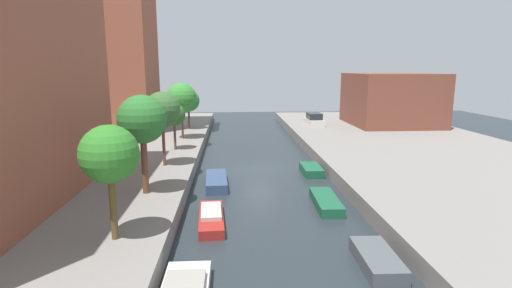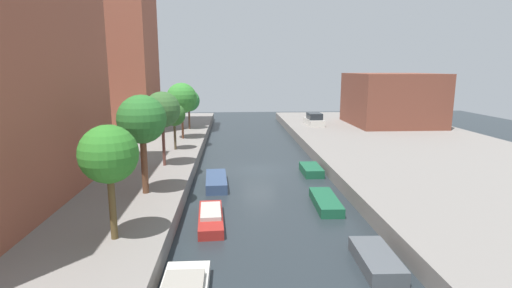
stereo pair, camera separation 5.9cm
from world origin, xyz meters
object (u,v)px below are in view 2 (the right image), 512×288
(street_tree_2, at_px, (162,110))
(parked_car, at_px, (314,120))
(moored_boat_left_2, at_px, (211,218))
(street_tree_1, at_px, (142,120))
(street_tree_5, at_px, (189,101))
(moored_boat_right_1, at_px, (376,260))
(apartment_tower_far, at_px, (103,8))
(street_tree_4, at_px, (182,98))
(moored_boat_right_2, at_px, (326,202))
(street_tree_3, at_px, (174,115))
(low_block_right, at_px, (391,99))
(street_tree_0, at_px, (109,155))
(moored_boat_left_3, at_px, (216,181))
(moored_boat_right_3, at_px, (311,170))

(street_tree_2, distance_m, parked_car, 25.35)
(street_tree_2, distance_m, moored_boat_left_2, 10.69)
(street_tree_1, bearing_deg, moored_boat_left_2, -31.15)
(street_tree_5, xyz_separation_m, moored_boat_right_1, (10.86, -31.46, -4.02))
(apartment_tower_far, distance_m, street_tree_4, 14.29)
(street_tree_2, relative_size, moored_boat_right_2, 1.32)
(moored_boat_right_2, bearing_deg, street_tree_1, 179.08)
(parked_car, height_order, moored_boat_right_1, parked_car)
(street_tree_1, bearing_deg, moored_boat_right_1, -34.12)
(apartment_tower_far, bearing_deg, street_tree_1, -69.50)
(street_tree_3, relative_size, street_tree_4, 0.72)
(low_block_right, height_order, street_tree_0, low_block_right)
(street_tree_5, distance_m, moored_boat_right_2, 26.74)
(moored_boat_right_2, bearing_deg, moored_boat_left_3, 145.84)
(apartment_tower_far, distance_m, moored_boat_right_1, 39.46)
(low_block_right, bearing_deg, parked_car, 179.25)
(street_tree_3, height_order, parked_car, street_tree_3)
(street_tree_0, height_order, street_tree_5, street_tree_0)
(street_tree_2, bearing_deg, moored_boat_right_3, 3.13)
(street_tree_1, height_order, moored_boat_left_3, street_tree_1)
(street_tree_1, xyz_separation_m, street_tree_5, (0.00, 24.10, -0.89))
(apartment_tower_far, xyz_separation_m, moored_boat_right_2, (19.35, -23.88, -14.26))
(apartment_tower_far, distance_m, parked_car, 27.56)
(street_tree_0, relative_size, moored_boat_left_2, 1.09)
(street_tree_0, bearing_deg, street_tree_1, 90.00)
(apartment_tower_far, xyz_separation_m, street_tree_2, (8.87, -17.26, -9.43))
(moored_boat_right_2, bearing_deg, parked_car, 79.59)
(moored_boat_right_1, xyz_separation_m, moored_boat_right_2, (-0.38, 7.19, -0.03))
(moored_boat_left_2, height_order, moored_boat_right_1, moored_boat_left_2)
(street_tree_5, bearing_deg, moored_boat_left_3, -78.95)
(moored_boat_left_2, bearing_deg, low_block_right, 53.21)
(apartment_tower_far, xyz_separation_m, moored_boat_right_1, (19.73, -31.07, -14.23))
(street_tree_5, height_order, parked_car, street_tree_5)
(street_tree_0, relative_size, street_tree_1, 0.86)
(street_tree_2, bearing_deg, low_block_right, 38.15)
(low_block_right, bearing_deg, apartment_tower_far, -175.83)
(moored_boat_left_2, bearing_deg, street_tree_2, 113.55)
(street_tree_0, relative_size, street_tree_4, 0.86)
(moored_boat_right_2, xyz_separation_m, moored_boat_right_3, (0.61, 7.23, 0.03))
(street_tree_0, distance_m, moored_boat_right_3, 17.76)
(apartment_tower_far, relative_size, moored_boat_right_3, 8.77)
(moored_boat_right_1, bearing_deg, street_tree_2, 128.19)
(street_tree_2, xyz_separation_m, moored_boat_right_3, (11.10, 0.61, -4.80))
(low_block_right, bearing_deg, moored_boat_right_3, -126.26)
(street_tree_3, relative_size, moored_boat_right_2, 0.99)
(apartment_tower_far, height_order, street_tree_5, apartment_tower_far)
(street_tree_1, bearing_deg, moored_boat_left_3, 48.23)
(apartment_tower_far, relative_size, street_tree_2, 4.99)
(street_tree_5, distance_m, parked_car, 15.74)
(street_tree_0, bearing_deg, moored_boat_left_2, 45.02)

